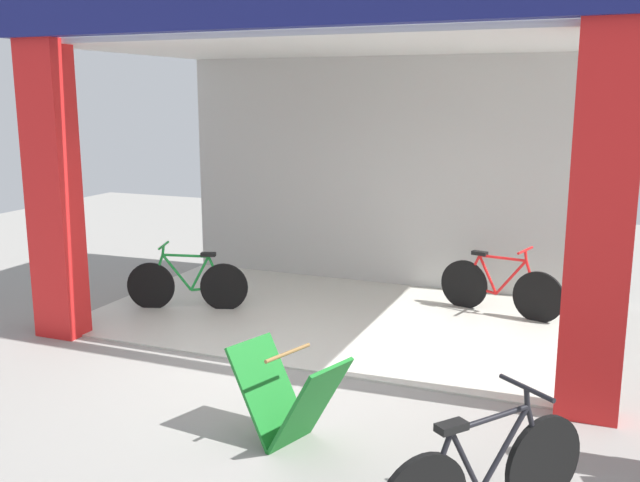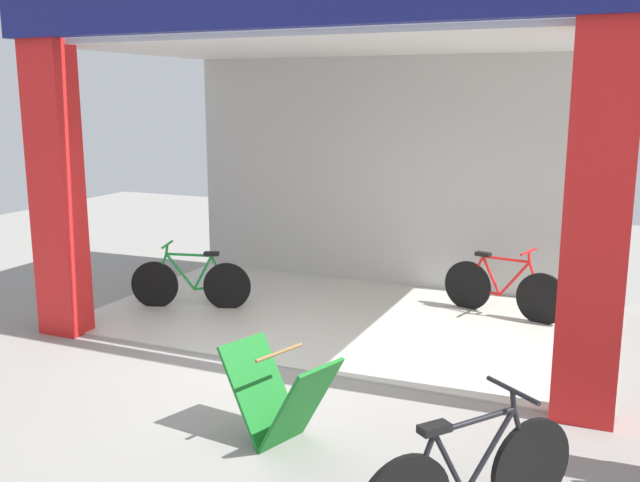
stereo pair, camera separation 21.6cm
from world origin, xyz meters
The scene contains 6 objects.
ground_plane centered at (0.00, 0.00, 0.00)m, with size 20.40×20.40×0.00m, color gray.
shop_facade centered at (0.00, 1.80, 2.22)m, with size 6.40×3.89×4.17m.
bicycle_inside_0 centered at (1.73, 2.63, 0.36)m, with size 1.57×0.53×0.89m.
bicycle_inside_1 centered at (-2.02, 1.36, 0.34)m, with size 1.49×0.57×0.86m.
bicycle_parked_0 centered at (2.29, -2.01, 0.37)m, with size 1.06×1.33×0.91m.
sandwich_board_sign centered at (0.67, -1.43, 0.39)m, with size 1.03×0.76×0.78m.
Camera 2 is at (3.05, -6.09, 2.72)m, focal length 39.91 mm.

